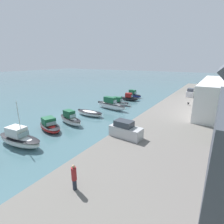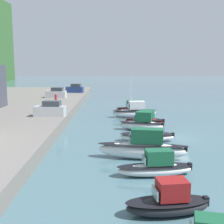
{
  "view_description": "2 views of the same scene",
  "coord_description": "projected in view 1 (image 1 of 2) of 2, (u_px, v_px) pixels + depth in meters",
  "views": [
    {
      "loc": [
        25.1,
        25.93,
        10.98
      ],
      "look_at": [
        -1.4,
        9.58,
        1.75
      ],
      "focal_mm": 28.0,
      "sensor_mm": 36.0,
      "label": 1
    },
    {
      "loc": [
        -35.98,
        7.83,
        8.85
      ],
      "look_at": [
        2.92,
        7.92,
        2.58
      ],
      "focal_mm": 50.0,
      "sensor_mm": 36.0,
      "label": 2
    }
  ],
  "objects": [
    {
      "name": "moored_boat_4",
      "position": [
        90.0,
        113.0,
        35.97
      ],
      "size": [
        2.28,
        6.19,
        1.01
      ],
      "rotation": [
        0.0,
        0.0,
        -0.01
      ],
      "color": "white",
      "rests_on": "ground_plane"
    },
    {
      "name": "person_on_quay",
      "position": [
        74.0,
        177.0,
        13.19
      ],
      "size": [
        0.4,
        0.4,
        2.14
      ],
      "color": "#232838",
      "rests_on": "quay_promenade"
    },
    {
      "name": "moored_boat_3",
      "position": [
        111.0,
        105.0,
        40.58
      ],
      "size": [
        2.85,
        8.5,
        2.85
      ],
      "rotation": [
        0.0,
        0.0,
        -0.14
      ],
      "color": "silver",
      "rests_on": "ground_plane"
    },
    {
      "name": "moored_boat_7",
      "position": [
        19.0,
        139.0,
        23.19
      ],
      "size": [
        3.03,
        7.38,
        6.16
      ],
      "rotation": [
        0.0,
        0.0,
        0.11
      ],
      "color": "silver",
      "rests_on": "ground_plane"
    },
    {
      "name": "moored_boat_1",
      "position": [
        129.0,
        98.0,
        49.53
      ],
      "size": [
        2.53,
        5.26,
        2.12
      ],
      "rotation": [
        0.0,
        0.0,
        0.14
      ],
      "color": "black",
      "rests_on": "ground_plane"
    },
    {
      "name": "moored_boat_2",
      "position": [
        118.0,
        102.0,
        44.47
      ],
      "size": [
        2.34,
        6.2,
        2.09
      ],
      "rotation": [
        0.0,
        0.0,
        0.11
      ],
      "color": "silver",
      "rests_on": "ground_plane"
    },
    {
      "name": "pickup_truck_0",
      "position": [
        199.0,
        87.0,
        60.01
      ],
      "size": [
        4.87,
        2.33,
        1.9
      ],
      "rotation": [
        0.0,
        0.0,
        1.49
      ],
      "color": "silver",
      "rests_on": "quay_promenade"
    },
    {
      "name": "moored_boat_0",
      "position": [
        133.0,
        95.0,
        53.89
      ],
      "size": [
        2.83,
        6.2,
        2.27
      ],
      "rotation": [
        0.0,
        0.0,
        -0.23
      ],
      "color": "navy",
      "rests_on": "ground_plane"
    },
    {
      "name": "moored_boat_6",
      "position": [
        50.0,
        126.0,
        28.52
      ],
      "size": [
        4.15,
        6.27,
        2.07
      ],
      "rotation": [
        0.0,
        0.0,
        -0.32
      ],
      "color": "red",
      "rests_on": "ground_plane"
    },
    {
      "name": "parked_car_2",
      "position": [
        125.0,
        130.0,
        22.49
      ],
      "size": [
        2.07,
        4.31,
        2.16
      ],
      "rotation": [
        0.0,
        0.0,
        -0.07
      ],
      "color": "#B7B7BC",
      "rests_on": "quay_promenade"
    },
    {
      "name": "parked_car_1",
      "position": [
        190.0,
        93.0,
        48.43
      ],
      "size": [
        4.29,
        2.03,
        2.16
      ],
      "rotation": [
        0.0,
        0.0,
        1.63
      ],
      "color": "#B7B7BC",
      "rests_on": "quay_promenade"
    },
    {
      "name": "ground_plane",
      "position": [
        70.0,
        115.0,
        36.65
      ],
      "size": [
        320.0,
        320.0,
        0.0
      ],
      "primitive_type": "plane",
      "color": "#476B75"
    },
    {
      "name": "dog_on_quay",
      "position": [
        188.0,
        103.0,
        38.62
      ],
      "size": [
        0.85,
        0.63,
        0.68
      ],
      "rotation": [
        0.0,
        0.0,
        5.19
      ],
      "color": "black",
      "rests_on": "quay_promenade"
    },
    {
      "name": "moored_boat_5",
      "position": [
        70.0,
        119.0,
        31.23
      ],
      "size": [
        3.11,
        6.19,
        2.47
      ],
      "rotation": [
        0.0,
        0.0,
        -0.23
      ],
      "color": "silver",
      "rests_on": "ground_plane"
    }
  ]
}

